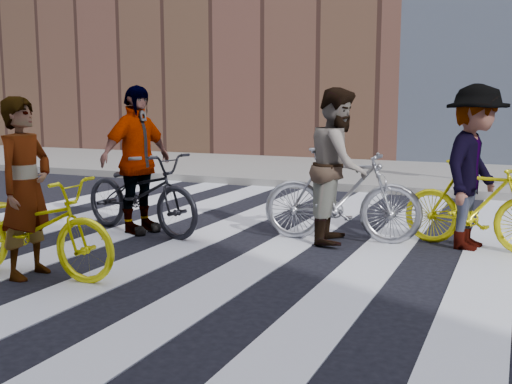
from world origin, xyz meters
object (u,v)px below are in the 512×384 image
Objects in this scene: rider_left at (26,188)px; rider_mid at (339,166)px; bike_silver_mid at (342,195)px; bike_dark_rear at (141,193)px; bike_yellow_right at (477,205)px; bike_yellow_left at (32,227)px; rider_rear at (136,160)px; rider_right at (474,168)px.

rider_left is 3.50m from rider_mid.
rider_mid is (-0.05, 0.00, 0.35)m from bike_silver_mid.
bike_dark_rear is 2.10m from rider_left.
rider_left is at bearing 139.30° from bike_yellow_right.
bike_yellow_left is at bearing -93.63° from rider_left.
bike_yellow_right is 0.85× the size of bike_dark_rear.
rider_mid is at bearing -64.06° from bike_dark_rear.
rider_left is (-0.05, 0.00, 0.38)m from bike_yellow_left.
bike_yellow_left is 2.13m from rider_rear.
rider_right is at bearing -88.50° from bike_silver_mid.
rider_mid is 1.53m from rider_right.
bike_yellow_left is 1.09× the size of bike_yellow_right.
bike_dark_rear is at bearing -77.06° from rider_rear.
bike_dark_rear is 1.06× the size of rider_right.
bike_dark_rear is 2.54m from rider_mid.
bike_yellow_right is 0.43m from rider_right.
rider_right reaches higher than bike_silver_mid.
rider_mid is (2.31, 2.63, 0.06)m from rider_left.
bike_silver_mid is 0.36m from rider_mid.
bike_yellow_right is 0.98× the size of rider_left.
rider_mid is (-1.55, -0.27, 0.41)m from bike_yellow_right.
rider_left is at bearing 129.72° from rider_mid.
rider_rear reaches higher than rider_left.
bike_yellow_left is at bearing -160.50° from rider_rear.
bike_yellow_left is 0.99× the size of rider_right.
bike_yellow_right is (1.50, 0.27, -0.06)m from bike_silver_mid.
bike_silver_mid is 2.63m from rider_rear.
rider_left is (0.14, -2.07, 0.34)m from bike_dark_rear.
rider_mid is 2.56m from rider_rear.
bike_yellow_left is 2.07m from bike_dark_rear.
rider_right is 0.99× the size of rider_rear.
bike_yellow_right is 4.84m from rider_left.
bike_yellow_right is at bearing -56.37° from bike_yellow_left.
bike_yellow_left is 0.38m from rider_left.
rider_right is (3.76, 2.90, 0.45)m from bike_yellow_left.
bike_yellow_left is 3.49m from rider_mid.
rider_rear reaches higher than rider_right.
rider_left is 4.79m from rider_right.
bike_yellow_left is 0.98× the size of bike_silver_mid.
rider_right reaches higher than bike_yellow_right.
rider_left is at bearing -163.26° from bike_dark_rear.
bike_yellow_right is 4.08m from bike_dark_rear.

